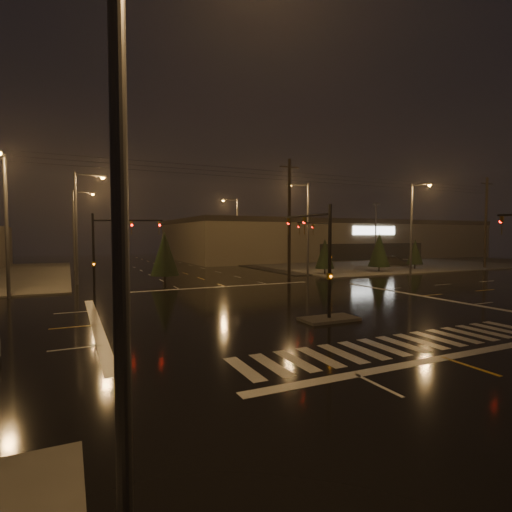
% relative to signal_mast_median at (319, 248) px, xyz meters
% --- Properties ---
extents(ground, '(140.00, 140.00, 0.00)m').
position_rel_signal_mast_median_xyz_m(ground, '(-0.00, 3.07, -3.75)').
color(ground, black).
rests_on(ground, ground).
extents(sidewalk_ne, '(36.00, 36.00, 0.12)m').
position_rel_signal_mast_median_xyz_m(sidewalk_ne, '(30.00, 33.07, -3.69)').
color(sidewalk_ne, '#45433E').
rests_on(sidewalk_ne, ground).
extents(median_island, '(3.00, 1.60, 0.15)m').
position_rel_signal_mast_median_xyz_m(median_island, '(-0.00, -0.93, -3.68)').
color(median_island, '#45433E').
rests_on(median_island, ground).
extents(crosswalk, '(15.00, 2.60, 0.01)m').
position_rel_signal_mast_median_xyz_m(crosswalk, '(-0.00, -5.93, -3.75)').
color(crosswalk, beige).
rests_on(crosswalk, ground).
extents(stop_bar_near, '(16.00, 0.50, 0.01)m').
position_rel_signal_mast_median_xyz_m(stop_bar_near, '(-0.00, -7.93, -3.75)').
color(stop_bar_near, beige).
rests_on(stop_bar_near, ground).
extents(stop_bar_far, '(16.00, 0.50, 0.01)m').
position_rel_signal_mast_median_xyz_m(stop_bar_far, '(-0.00, 14.07, -3.75)').
color(stop_bar_far, beige).
rests_on(stop_bar_far, ground).
extents(parking_lot, '(50.00, 24.00, 0.08)m').
position_rel_signal_mast_median_xyz_m(parking_lot, '(35.00, 31.07, -3.71)').
color(parking_lot, black).
rests_on(parking_lot, ground).
extents(retail_building, '(60.20, 28.30, 7.20)m').
position_rel_signal_mast_median_xyz_m(retail_building, '(35.00, 49.06, 0.09)').
color(retail_building, '#6E644E').
rests_on(retail_building, ground).
extents(signal_mast_median, '(0.25, 4.59, 6.00)m').
position_rel_signal_mast_median_xyz_m(signal_mast_median, '(0.00, 0.00, 0.00)').
color(signal_mast_median, black).
rests_on(signal_mast_median, ground).
extents(signal_mast_ne, '(4.84, 1.86, 6.00)m').
position_rel_signal_mast_median_xyz_m(signal_mast_ne, '(9.50, 13.21, 0.04)').
color(signal_mast_ne, black).
rests_on(signal_mast_ne, ground).
extents(signal_mast_nw, '(4.84, 1.86, 6.00)m').
position_rel_signal_mast_median_xyz_m(signal_mast_nw, '(-9.50, 13.21, 0.04)').
color(signal_mast_nw, black).
rests_on(signal_mast_nw, ground).
extents(streetlight_0, '(2.77, 0.32, 10.00)m').
position_rel_signal_mast_median_xyz_m(streetlight_0, '(-11.18, -11.93, 2.05)').
color(streetlight_0, '#38383A').
rests_on(streetlight_0, ground).
extents(streetlight_1, '(2.77, 0.32, 10.00)m').
position_rel_signal_mast_median_xyz_m(streetlight_1, '(-11.18, 21.07, 2.05)').
color(streetlight_1, '#38383A').
rests_on(streetlight_1, ground).
extents(streetlight_2, '(2.77, 0.32, 10.00)m').
position_rel_signal_mast_median_xyz_m(streetlight_2, '(-11.18, 37.07, 2.05)').
color(streetlight_2, '#38383A').
rests_on(streetlight_2, ground).
extents(streetlight_3, '(2.77, 0.32, 10.00)m').
position_rel_signal_mast_median_xyz_m(streetlight_3, '(11.18, 19.07, 2.05)').
color(streetlight_3, '#38383A').
rests_on(streetlight_3, ground).
extents(streetlight_4, '(2.77, 0.32, 10.00)m').
position_rel_signal_mast_median_xyz_m(streetlight_4, '(11.18, 39.07, 2.05)').
color(streetlight_4, '#38383A').
rests_on(streetlight_4, ground).
extents(streetlight_5, '(0.32, 2.77, 10.00)m').
position_rel_signal_mast_median_xyz_m(streetlight_5, '(-16.00, 14.26, 2.05)').
color(streetlight_5, '#38383A').
rests_on(streetlight_5, ground).
extents(streetlight_6, '(0.32, 2.77, 10.00)m').
position_rel_signal_mast_median_xyz_m(streetlight_6, '(22.00, 14.26, 2.05)').
color(streetlight_6, '#38383A').
rests_on(streetlight_6, ground).
extents(utility_pole_1, '(2.20, 0.32, 12.00)m').
position_rel_signal_mast_median_xyz_m(utility_pole_1, '(8.00, 17.07, 2.38)').
color(utility_pole_1, black).
rests_on(utility_pole_1, ground).
extents(utility_pole_2, '(2.20, 0.32, 12.00)m').
position_rel_signal_mast_median_xyz_m(utility_pole_2, '(38.00, 17.07, 2.38)').
color(utility_pole_2, black).
rests_on(utility_pole_2, ground).
extents(conifer_0, '(2.12, 2.12, 4.02)m').
position_rel_signal_mast_median_xyz_m(conifer_0, '(13.77, 19.11, -1.40)').
color(conifer_0, black).
rests_on(conifer_0, ground).
extents(conifer_1, '(2.55, 2.55, 4.68)m').
position_rel_signal_mast_median_xyz_m(conifer_1, '(21.23, 18.68, -1.06)').
color(conifer_1, black).
rests_on(conifer_1, ground).
extents(conifer_2, '(2.03, 2.03, 3.87)m').
position_rel_signal_mast_median_xyz_m(conifer_2, '(28.02, 19.59, -1.47)').
color(conifer_2, black).
rests_on(conifer_2, ground).
extents(conifer_3, '(2.58, 2.58, 4.74)m').
position_rel_signal_mast_median_xyz_m(conifer_3, '(-4.15, 18.91, -1.03)').
color(conifer_3, black).
rests_on(conifer_3, ground).
extents(car_parked, '(3.61, 4.78, 1.52)m').
position_rel_signal_mast_median_xyz_m(car_parked, '(30.53, 25.64, -2.99)').
color(car_parked, black).
rests_on(car_parked, ground).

